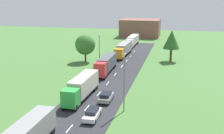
# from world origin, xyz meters

# --- Properties ---
(road) EXTENTS (10.00, 140.00, 0.06)m
(road) POSITION_xyz_m (0.00, 24.50, 0.03)
(road) COLOR #2B2B30
(road) RESTS_ON ground
(truck_second) EXTENTS (2.64, 12.08, 3.74)m
(truck_second) POSITION_xyz_m (-2.23, 32.34, 2.18)
(truck_second) COLOR green
(truck_second) RESTS_ON road
(truck_third) EXTENTS (2.75, 12.85, 3.68)m
(truck_third) POSITION_xyz_m (-2.45, 49.84, 2.19)
(truck_third) COLOR red
(truck_third) RESTS_ON road
(truck_fourth) EXTENTS (2.81, 13.80, 3.69)m
(truck_fourth) POSITION_xyz_m (-2.17, 69.19, 2.17)
(truck_fourth) COLOR orange
(truck_fourth) RESTS_ON road
(truck_fifth) EXTENTS (2.71, 13.99, 3.54)m
(truck_fifth) POSITION_xyz_m (-2.37, 87.11, 2.10)
(truck_fifth) COLOR white
(truck_fifth) RESTS_ON road
(car_third) EXTENTS (1.97, 4.54, 1.46)m
(car_third) POSITION_xyz_m (2.06, 24.60, 0.83)
(car_third) COLOR white
(car_third) RESTS_ON road
(car_fourth) EXTENTS (1.92, 4.19, 1.53)m
(car_fourth) POSITION_xyz_m (2.23, 31.78, 0.86)
(car_fourth) COLOR gray
(car_fourth) RESTS_ON road
(lamppost_second) EXTENTS (0.36, 0.36, 9.26)m
(lamppost_second) POSITION_xyz_m (5.98, 28.42, 5.12)
(lamppost_second) COLOR slate
(lamppost_second) RESTS_ON ground
(lamppost_third) EXTENTS (0.36, 0.36, 8.16)m
(lamppost_third) POSITION_xyz_m (-5.83, 55.92, 4.56)
(lamppost_third) COLOR slate
(lamppost_third) RESTS_ON ground
(tree_oak) EXTENTS (4.52, 4.52, 8.54)m
(tree_oak) POSITION_xyz_m (11.85, 65.44, 6.00)
(tree_oak) COLOR #513823
(tree_oak) RESTS_ON ground
(tree_maple) EXTENTS (5.52, 5.52, 7.45)m
(tree_maple) POSITION_xyz_m (-10.86, 59.60, 4.68)
(tree_maple) COLOR #513823
(tree_maple) RESTS_ON ground
(distant_building) EXTENTS (17.00, 13.57, 7.61)m
(distant_building) POSITION_xyz_m (-3.13, 113.20, 3.81)
(distant_building) COLOR brown
(distant_building) RESTS_ON ground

